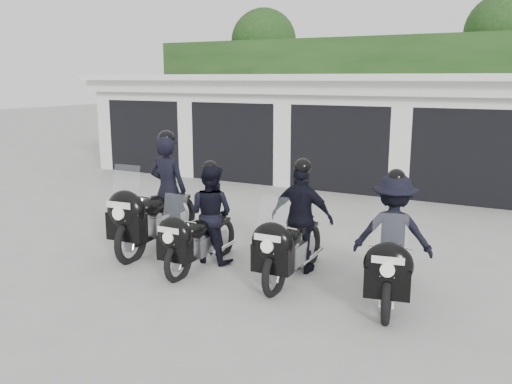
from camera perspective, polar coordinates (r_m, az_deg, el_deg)
The scene contains 7 objects.
ground at distance 9.21m, azimuth -2.98°, elevation -6.24°, with size 80.00×80.00×0.00m, color #9F9F9A.
garage_block at distance 16.26m, azimuth 11.77°, elevation 6.59°, with size 16.40×6.80×2.96m.
background_vegetation at distance 20.83m, azimuth 16.78°, elevation 11.17°, with size 20.00×3.90×5.80m.
police_bike_a at distance 9.34m, azimuth -10.29°, elevation -0.98°, with size 0.81×2.36×2.06m.
police_bike_b at distance 8.41m, azimuth -5.38°, elevation -3.03°, with size 0.76×1.93×1.68m.
police_bike_c at distance 7.93m, azimuth 4.37°, elevation -3.58°, with size 0.98×2.05×1.78m.
police_bike_d at distance 7.39m, azimuth 14.15°, elevation -5.15°, with size 1.14×2.00×1.76m.
Camera 1 is at (4.51, -7.50, 2.87)m, focal length 38.00 mm.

